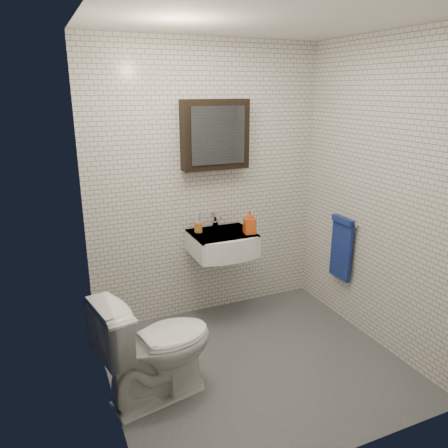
# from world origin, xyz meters

# --- Properties ---
(ground) EXTENTS (2.20, 2.00, 0.01)m
(ground) POSITION_xyz_m (0.00, 0.00, 0.01)
(ground) COLOR #474A4F
(ground) RESTS_ON ground
(room_shell) EXTENTS (2.22, 2.02, 2.51)m
(room_shell) POSITION_xyz_m (0.00, 0.00, 1.47)
(room_shell) COLOR silver
(room_shell) RESTS_ON ground
(washbasin) EXTENTS (0.55, 0.50, 0.20)m
(washbasin) POSITION_xyz_m (0.05, 0.73, 0.76)
(washbasin) COLOR white
(washbasin) RESTS_ON room_shell
(faucet) EXTENTS (0.06, 0.20, 0.15)m
(faucet) POSITION_xyz_m (0.05, 0.93, 0.92)
(faucet) COLOR silver
(faucet) RESTS_ON washbasin
(mirror_cabinet) EXTENTS (0.60, 0.15, 0.60)m
(mirror_cabinet) POSITION_xyz_m (0.05, 0.93, 1.70)
(mirror_cabinet) COLOR black
(mirror_cabinet) RESTS_ON room_shell
(towel_rail) EXTENTS (0.09, 0.30, 0.58)m
(towel_rail) POSITION_xyz_m (1.04, 0.35, 0.72)
(towel_rail) COLOR silver
(towel_rail) RESTS_ON room_shell
(toothbrush_cup) EXTENTS (0.08, 0.08, 0.20)m
(toothbrush_cup) POSITION_xyz_m (-0.14, 0.88, 0.90)
(toothbrush_cup) COLOR #A46929
(toothbrush_cup) RESTS_ON washbasin
(soap_bottle) EXTENTS (0.11, 0.11, 0.21)m
(soap_bottle) POSITION_xyz_m (0.27, 0.66, 0.96)
(soap_bottle) COLOR orange
(soap_bottle) RESTS_ON washbasin
(toilet) EXTENTS (0.87, 0.60, 0.81)m
(toilet) POSITION_xyz_m (-0.80, -0.06, 0.41)
(toilet) COLOR white
(toilet) RESTS_ON ground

